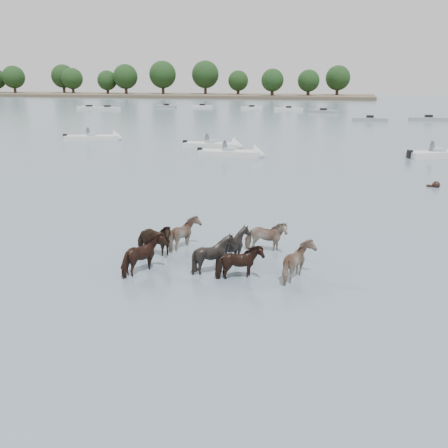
# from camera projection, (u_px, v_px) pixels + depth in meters

# --- Properties ---
(ground) EXTENTS (400.00, 400.00, 0.00)m
(ground) POSITION_uv_depth(u_px,v_px,m) (181.00, 279.00, 15.00)
(ground) COLOR #4A5E6A
(ground) RESTS_ON ground
(shoreline) EXTENTS (160.00, 30.00, 1.00)m
(shoreline) POSITION_uv_depth(u_px,v_px,m) (136.00, 95.00, 171.08)
(shoreline) COLOR #4C4233
(shoreline) RESTS_ON ground
(pony_herd) EXTENTS (6.59, 4.13, 1.35)m
(pony_herd) POSITION_uv_depth(u_px,v_px,m) (214.00, 250.00, 16.07)
(pony_herd) COLOR black
(pony_herd) RESTS_ON ground
(swimming_pony) EXTENTS (0.72, 0.44, 0.44)m
(swimming_pony) POSITION_uv_depth(u_px,v_px,m) (435.00, 185.00, 27.82)
(swimming_pony) COLOR black
(swimming_pony) RESTS_ON ground
(motorboat_a) EXTENTS (5.52, 1.85, 1.92)m
(motorboat_a) POSITION_uv_depth(u_px,v_px,m) (220.00, 146.00, 43.28)
(motorboat_a) COLOR silver
(motorboat_a) RESTS_ON ground
(motorboat_b) EXTENTS (5.49, 1.83, 1.92)m
(motorboat_b) POSITION_uv_depth(u_px,v_px,m) (239.00, 154.00, 38.57)
(motorboat_b) COLOR silver
(motorboat_b) RESTS_ON ground
(motorboat_c) EXTENTS (5.38, 3.93, 1.92)m
(motorboat_c) POSITION_uv_depth(u_px,v_px,m) (445.00, 154.00, 38.52)
(motorboat_c) COLOR silver
(motorboat_c) RESTS_ON ground
(motorboat_f) EXTENTS (5.93, 3.34, 1.92)m
(motorboat_f) POSITION_uv_depth(u_px,v_px,m) (100.00, 138.00, 49.10)
(motorboat_f) COLOR silver
(motorboat_f) RESTS_ON ground
(distant_flotilla) EXTENTS (102.57, 28.46, 0.93)m
(distant_flotilla) POSITION_uv_depth(u_px,v_px,m) (323.00, 112.00, 87.59)
(distant_flotilla) COLOR silver
(distant_flotilla) RESTS_ON ground
(treeline) EXTENTS (144.15, 22.39, 11.94)m
(treeline) POSITION_uv_depth(u_px,v_px,m) (133.00, 77.00, 170.71)
(treeline) COLOR #382619
(treeline) RESTS_ON ground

